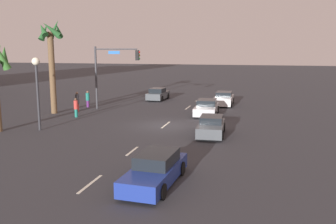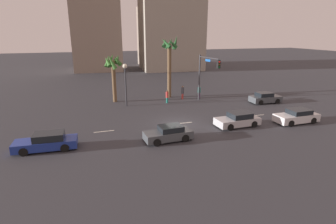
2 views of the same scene
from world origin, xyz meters
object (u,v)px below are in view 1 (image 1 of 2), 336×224
object	(u,v)px
car_3	(224,99)
palm_tree_1	(51,50)
pedestrian_1	(76,107)
traffic_signal	(111,67)
car_1	(207,108)
pedestrian_0	(77,101)
streetlamp	(37,79)
pedestrian_2	(88,99)
car_2	(211,126)
car_4	(156,170)
car_0	(158,94)

from	to	relation	value
car_3	palm_tree_1	bearing A→B (deg)	121.35
car_3	pedestrian_1	xyz separation A→B (m)	(-10.06, 11.55, 0.22)
traffic_signal	palm_tree_1	xyz separation A→B (m)	(-3.47, 4.14, 1.62)
pedestrian_1	car_1	bearing A→B (deg)	-70.24
traffic_signal	pedestrian_0	xyz separation A→B (m)	(-2.14, 2.54, -3.09)
car_3	traffic_signal	xyz separation A→B (m)	(-5.32, 10.29, 3.42)
streetlamp	pedestrian_2	bearing A→B (deg)	8.05
car_2	palm_tree_1	xyz separation A→B (m)	(4.97, 14.99, 5.08)
car_4	palm_tree_1	world-z (taller)	palm_tree_1
traffic_signal	pedestrian_1	distance (m)	5.85
traffic_signal	pedestrian_2	world-z (taller)	traffic_signal
car_2	car_3	size ratio (longest dim) A/B	0.92
pedestrian_2	car_3	bearing A→B (deg)	-69.45
palm_tree_1	car_4	bearing A→B (deg)	-136.29
car_4	palm_tree_1	xyz separation A→B (m)	(14.54, 13.89, 5.06)
car_0	car_1	xyz separation A→B (m)	(-8.23, -6.84, -0.01)
car_2	pedestrian_1	world-z (taller)	pedestrian_1
car_1	car_4	distance (m)	17.10
car_4	pedestrian_0	bearing A→B (deg)	37.78
pedestrian_0	car_1	bearing A→B (deg)	-84.11
pedestrian_0	pedestrian_2	bearing A→B (deg)	5.13
pedestrian_1	car_2	bearing A→B (deg)	-106.97
car_4	streetlamp	distance (m)	13.99
pedestrian_1	car_4	bearing A→B (deg)	-140.29
car_0	car_1	bearing A→B (deg)	-140.29
pedestrian_1	palm_tree_1	bearing A→B (deg)	66.15
car_2	pedestrian_2	xyz separation A→B (m)	(8.86, 13.62, 0.25)
car_0	car_2	bearing A→B (deg)	-152.29
traffic_signal	car_2	bearing A→B (deg)	-127.86
car_2	palm_tree_1	distance (m)	16.59
traffic_signal	pedestrian_2	distance (m)	4.26
car_2	pedestrian_1	xyz separation A→B (m)	(3.70, 12.11, 0.26)
car_2	pedestrian_2	bearing A→B (deg)	56.95
car_3	car_4	world-z (taller)	car_3
car_4	traffic_signal	world-z (taller)	traffic_signal
car_2	car_3	xyz separation A→B (m)	(13.76, 0.56, 0.04)
traffic_signal	car_3	bearing A→B (deg)	-62.66
car_1	pedestrian_0	world-z (taller)	pedestrian_0
car_2	streetlamp	xyz separation A→B (m)	(-1.57, 12.15, 3.11)
car_0	pedestrian_0	size ratio (longest dim) A/B	2.18
car_0	streetlamp	distance (m)	18.02
streetlamp	palm_tree_1	distance (m)	7.39
car_1	streetlamp	world-z (taller)	streetlamp
traffic_signal	pedestrian_1	size ratio (longest dim) A/B	3.65
traffic_signal	pedestrian_0	distance (m)	4.53
car_2	traffic_signal	world-z (taller)	traffic_signal
pedestrian_2	palm_tree_1	distance (m)	6.35
car_4	palm_tree_1	bearing A→B (deg)	43.71
car_0	car_2	size ratio (longest dim) A/B	0.98
car_1	pedestrian_0	distance (m)	12.02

